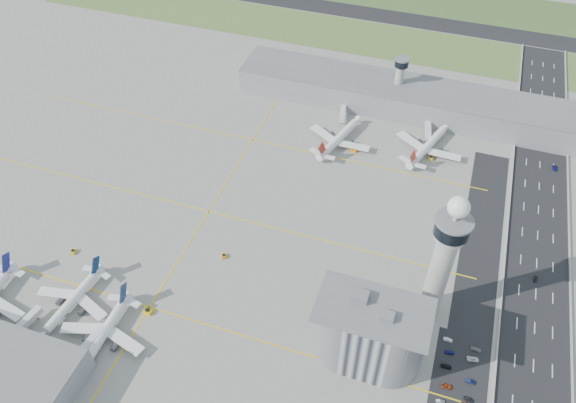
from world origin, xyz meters
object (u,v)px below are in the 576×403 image
(tug_5, at_px, (431,158))
(car_lot_2, at_px, (447,386))
(secondary_tower, at_px, (399,78))
(car_lot_1, at_px, (440,401))
(control_tower, at_px, (444,254))
(car_lot_3, at_px, (446,366))
(admin_building, at_px, (370,333))
(car_hw_2, at_px, (555,168))
(jet_bridge_near_1, at_px, (15,336))
(car_lot_4, at_px, (450,352))
(airplane_far_b, at_px, (430,141))
(car_lot_8, at_px, (469,399))
(car_hw_1, at_px, (535,279))
(tug_1, at_px, (59,314))
(tug_3, at_px, (224,256))
(jet_bridge_far_1, at_px, (427,125))
(car_lot_10, at_px, (473,359))
(airplane_near_c, at_px, (99,334))
(airplane_far_a, at_px, (340,133))
(car_lot_11, at_px, (476,349))
(car_lot_9, at_px, (471,382))
(car_lot_5, at_px, (448,340))
(car_hw_4, at_px, (532,100))
(tug_0, at_px, (73,251))
(tug_4, at_px, (354,150))
(tug_2, at_px, (148,311))
(jet_bridge_near_2, at_px, (79,357))
(jet_bridge_far_0, at_px, (343,109))

(tug_5, xyz_separation_m, car_lot_2, (25.75, -131.53, -0.38))
(secondary_tower, relative_size, car_lot_1, 9.61)
(control_tower, xyz_separation_m, car_lot_3, (10.82, -25.55, -34.44))
(admin_building, xyz_separation_m, car_hw_2, (70.39, 140.90, -14.68))
(jet_bridge_near_1, xyz_separation_m, car_lot_4, (166.33, 50.02, -2.21))
(admin_building, height_order, airplane_far_b, admin_building)
(tug_5, xyz_separation_m, car_lot_8, (34.13, -134.13, -0.34))
(tug_5, xyz_separation_m, car_hw_1, (56.20, -67.62, -0.38))
(airplane_far_b, distance_m, tug_1, 204.85)
(tug_1, bearing_deg, tug_3, 159.89)
(jet_bridge_far_1, bearing_deg, tug_3, -40.02)
(car_lot_8, height_order, car_lot_10, car_lot_10)
(control_tower, distance_m, airplane_near_c, 138.08)
(secondary_tower, distance_m, airplane_far_a, 52.78)
(car_hw_1, bearing_deg, car_lot_11, -109.69)
(car_hw_2, bearing_deg, secondary_tower, 160.12)
(secondary_tower, xyz_separation_m, jet_bridge_far_1, (22.00, -18.00, -15.95))
(airplane_far_b, relative_size, car_lot_8, 12.75)
(control_tower, distance_m, car_hw_1, 62.45)
(airplane_far_b, relative_size, car_lot_3, 11.06)
(jet_bridge_near_1, distance_m, car_lot_9, 179.96)
(car_lot_5, height_order, car_lot_10, car_lot_10)
(airplane_far_b, height_order, tug_1, airplane_far_b)
(control_tower, relative_size, car_hw_2, 14.28)
(car_lot_2, height_order, car_hw_4, car_hw_4)
(tug_0, relative_size, tug_4, 0.88)
(tug_2, bearing_deg, car_lot_3, 104.12)
(airplane_far_a, relative_size, car_lot_1, 13.46)
(airplane_far_a, height_order, car_lot_2, airplane_far_a)
(tug_2, distance_m, car_lot_1, 121.91)
(car_hw_2, bearing_deg, car_lot_2, -106.10)
(car_lot_5, bearing_deg, tug_1, 104.24)
(car_lot_8, bearing_deg, car_lot_9, 7.80)
(airplane_near_c, bearing_deg, car_lot_10, 104.97)
(car_lot_10, bearing_deg, control_tower, 37.31)
(airplane_near_c, bearing_deg, secondary_tower, 157.67)
(car_hw_2, bearing_deg, car_lot_4, -108.01)
(jet_bridge_near_1, relative_size, car_lot_8, 3.90)
(jet_bridge_near_2, bearing_deg, tug_0, 46.87)
(airplane_far_a, relative_size, tug_0, 15.07)
(jet_bridge_far_0, bearing_deg, control_tower, 19.45)
(airplane_far_a, xyz_separation_m, jet_bridge_near_1, (-90.34, -165.01, -3.41))
(airplane_far_b, xyz_separation_m, car_hw_2, (66.72, 5.85, -5.77))
(admin_building, height_order, airplane_near_c, admin_building)
(airplane_near_c, bearing_deg, control_tower, 115.13)
(car_lot_1, bearing_deg, jet_bridge_far_1, 0.66)
(jet_bridge_near_1, height_order, car_lot_5, jet_bridge_near_1)
(control_tower, distance_m, car_hw_2, 126.58)
(car_hw_1, bearing_deg, jet_bridge_far_1, 129.81)
(tug_2, height_order, car_lot_8, tug_2)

